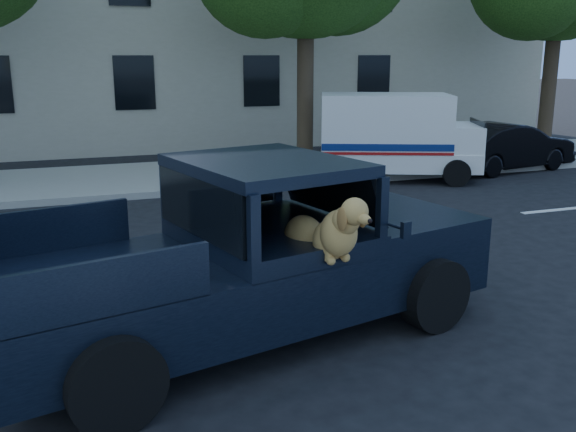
% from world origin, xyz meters
% --- Properties ---
extents(ground, '(120.00, 120.00, 0.00)m').
position_xyz_m(ground, '(0.00, 0.00, 0.00)').
color(ground, black).
rests_on(ground, ground).
extents(far_sidewalk, '(60.00, 4.00, 0.15)m').
position_xyz_m(far_sidewalk, '(0.00, 9.20, 0.07)').
color(far_sidewalk, gray).
rests_on(far_sidewalk, ground).
extents(lane_stripes, '(21.60, 0.14, 0.01)m').
position_xyz_m(lane_stripes, '(2.00, 3.40, 0.01)').
color(lane_stripes, silver).
rests_on(lane_stripes, ground).
extents(building_main, '(26.00, 6.00, 9.00)m').
position_xyz_m(building_main, '(3.00, 16.50, 4.50)').
color(building_main, beige).
rests_on(building_main, ground).
extents(pickup_truck, '(5.79, 3.41, 1.95)m').
position_xyz_m(pickup_truck, '(0.48, -0.18, 0.66)').
color(pickup_truck, black).
rests_on(pickup_truck, ground).
extents(mail_truck, '(4.20, 3.09, 2.10)m').
position_xyz_m(mail_truck, '(6.55, 7.45, 0.92)').
color(mail_truck, silver).
rests_on(mail_truck, ground).
extents(parked_sedan, '(1.98, 4.03, 1.27)m').
position_xyz_m(parked_sedan, '(10.00, 7.52, 0.64)').
color(parked_sedan, black).
rests_on(parked_sedan, ground).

